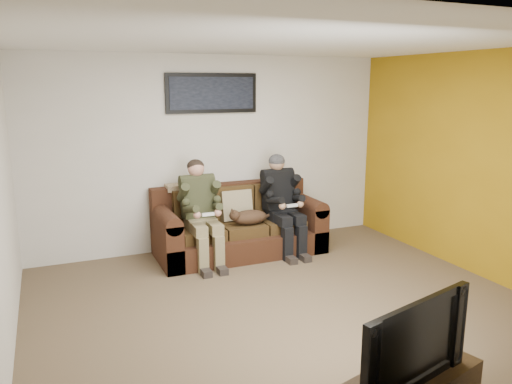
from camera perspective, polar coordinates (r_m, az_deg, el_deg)
name	(u,v)px	position (r m, az deg, el deg)	size (l,w,h in m)	color
floor	(287,308)	(5.19, 3.55, -13.12)	(5.00, 5.00, 0.00)	brown
ceiling	(291,41)	(4.70, 3.98, 16.84)	(5.00, 5.00, 0.00)	silver
wall_back	(214,153)	(6.83, -4.79, 4.48)	(5.00, 5.00, 0.00)	beige
wall_front	(473,255)	(3.01, 23.51, -6.65)	(5.00, 5.00, 0.00)	beige
wall_right	(483,166)	(6.30, 24.53, 2.74)	(4.50, 4.50, 0.00)	beige
accent_wall_right	(483,166)	(6.29, 24.47, 2.74)	(4.50, 4.50, 0.00)	#A17610
sofa	(238,227)	(6.70, -2.11, -4.06)	(2.19, 0.94, 0.89)	#391D11
throw_pillow	(236,205)	(6.66, -2.26, -1.51)	(0.42, 0.12, 0.40)	#9A8965
throw_blanket	(183,187)	(6.63, -8.36, 0.58)	(0.45, 0.22, 0.08)	tan
person_left	(201,206)	(6.26, -6.35, -1.63)	(0.51, 0.87, 1.29)	#827651
person_right	(282,198)	(6.66, 2.96, -0.69)	(0.51, 0.86, 1.30)	black
cat	(248,217)	(6.45, -0.88, -2.87)	(0.66, 0.26, 0.24)	#4C301D
framed_poster	(212,93)	(6.73, -5.06, 11.19)	(1.25, 0.05, 0.52)	black
television	(404,339)	(3.34, 16.52, -15.79)	(0.99, 0.13, 0.57)	black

